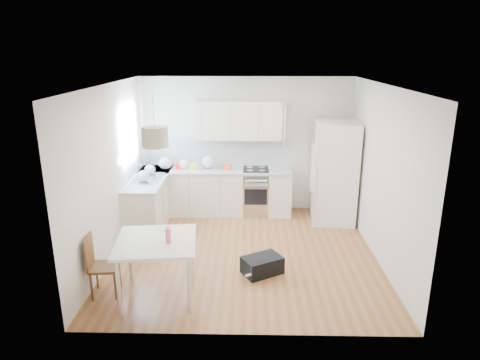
{
  "coord_description": "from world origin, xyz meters",
  "views": [
    {
      "loc": [
        0.06,
        -6.35,
        3.19
      ],
      "look_at": [
        -0.08,
        0.4,
        1.13
      ],
      "focal_mm": 32.0,
      "sensor_mm": 36.0,
      "label": 1
    }
  ],
  "objects_px": {
    "refrigerator": "(335,172)",
    "dining_table": "(156,247)",
    "gym_bag": "(262,265)",
    "dining_chair": "(104,266)"
  },
  "relations": [
    {
      "from": "dining_chair",
      "to": "gym_bag",
      "type": "distance_m",
      "value": 2.24
    },
    {
      "from": "dining_chair",
      "to": "gym_bag",
      "type": "relative_size",
      "value": 1.53
    },
    {
      "from": "dining_chair",
      "to": "dining_table",
      "type": "bearing_deg",
      "value": -6.97
    },
    {
      "from": "refrigerator",
      "to": "dining_table",
      "type": "xyz_separation_m",
      "value": [
        -2.85,
        -2.8,
        -0.24
      ]
    },
    {
      "from": "dining_table",
      "to": "gym_bag",
      "type": "distance_m",
      "value": 1.66
    },
    {
      "from": "dining_table",
      "to": "dining_chair",
      "type": "height_order",
      "value": "dining_chair"
    },
    {
      "from": "gym_bag",
      "to": "dining_table",
      "type": "bearing_deg",
      "value": 174.2
    },
    {
      "from": "refrigerator",
      "to": "gym_bag",
      "type": "xyz_separation_m",
      "value": [
        -1.44,
        -2.17,
        -0.83
      ]
    },
    {
      "from": "dining_table",
      "to": "gym_bag",
      "type": "relative_size",
      "value": 2.01
    },
    {
      "from": "gym_bag",
      "to": "dining_chair",
      "type": "bearing_deg",
      "value": 166.42
    }
  ]
}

